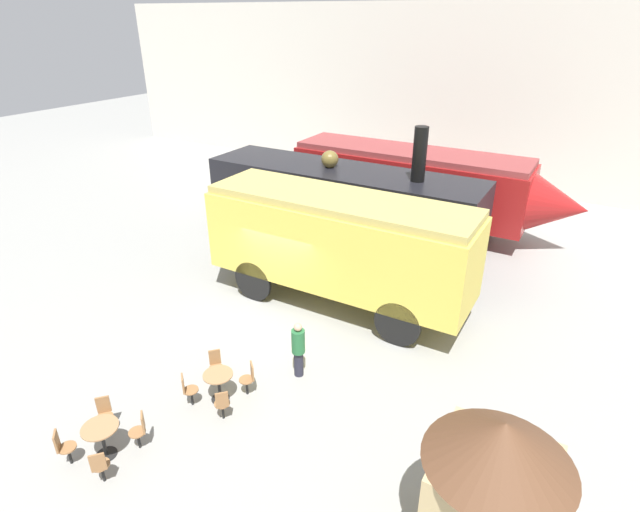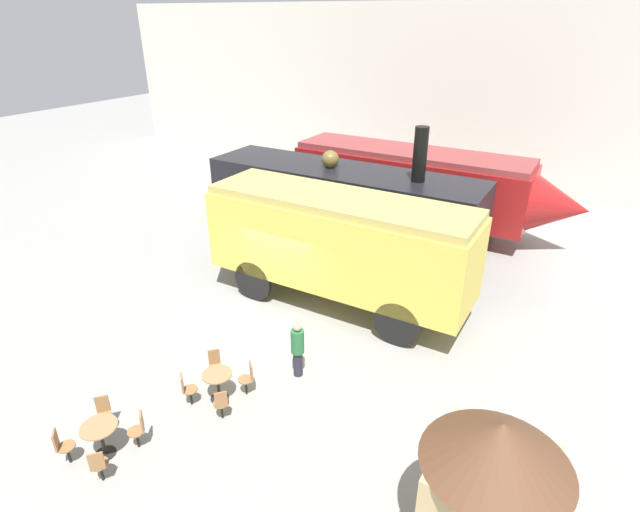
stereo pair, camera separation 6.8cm
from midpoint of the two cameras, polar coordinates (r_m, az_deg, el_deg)
ground_plane at (r=15.96m, az=-4.47°, el=-5.83°), size 80.00×80.00×0.00m
backdrop_wall at (r=28.06m, az=14.24°, el=17.25°), size 44.00×0.15×9.00m
streamlined_locomotive at (r=21.50m, az=12.17°, el=8.13°), size 11.86×2.59×3.32m
steam_locomotive at (r=18.90m, az=2.69°, el=6.23°), size 10.46×2.64×5.10m
passenger_coach_vintage at (r=15.11m, az=2.29°, el=1.78°), size 8.23×2.44×3.60m
cafe_table_near at (r=12.42m, az=-11.45°, el=-13.79°), size 0.71×0.71×0.75m
cafe_table_mid at (r=11.82m, az=-23.65°, el=-18.10°), size 0.75×0.75×0.78m
cafe_chair_0 at (r=12.48m, az=-8.03°, el=-13.47°), size 0.40×0.40×0.87m
cafe_chair_1 at (r=13.02m, az=-11.77°, el=-11.93°), size 0.40×0.40×0.87m
cafe_chair_2 at (r=12.45m, az=-14.86°, el=-14.35°), size 0.40×0.40×0.87m
cafe_chair_3 at (r=11.89m, az=-11.07°, el=-16.12°), size 0.40×0.40×0.87m
cafe_chair_4 at (r=12.01m, az=-27.28°, el=-18.62°), size 0.40×0.40×0.87m
cafe_chair_5 at (r=11.33m, az=-23.84°, el=-20.93°), size 0.40×0.40×0.87m
cafe_chair_6 at (r=11.76m, az=-19.82°, el=-18.01°), size 0.40×0.40×0.87m
cafe_chair_7 at (r=12.42m, az=-23.36°, el=-16.00°), size 0.40×0.40×0.87m
visitor_person at (r=12.73m, az=-2.42°, el=-10.43°), size 0.34×0.34×1.56m
ticket_kiosk at (r=9.07m, az=19.09°, el=-23.71°), size 2.34×2.34×3.00m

